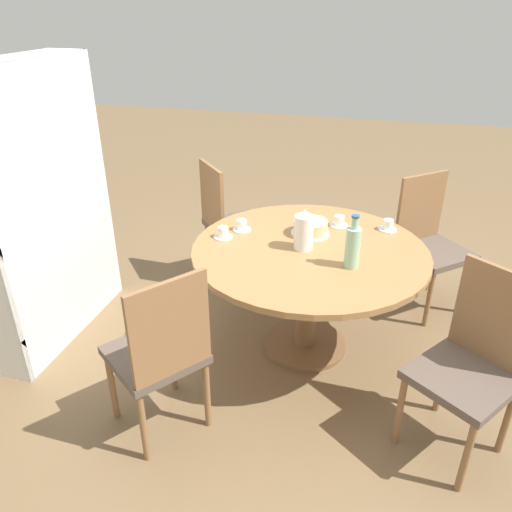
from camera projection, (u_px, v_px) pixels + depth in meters
name	position (u px, v px, depth m)	size (l,w,h in m)	color
ground_plane	(304.00, 346.00, 3.26)	(14.00, 14.00, 0.00)	brown
dining_table	(309.00, 267.00, 2.99)	(1.39, 1.39, 0.71)	brown
chair_a	(229.00, 220.00, 3.83)	(0.59, 0.59, 0.96)	olive
chair_b	(160.00, 351.00, 2.41)	(0.59, 0.59, 0.96)	olive
chair_c	(472.00, 362.00, 2.34)	(0.59, 0.59, 0.96)	olive
chair_d	(429.00, 241.00, 3.50)	(0.59, 0.59, 0.96)	olive
bookshelf	(44.00, 212.00, 3.06)	(1.10, 0.28, 1.74)	silver
coffee_pot	(304.00, 231.00, 2.88)	(0.11, 0.11, 0.24)	white
water_bottle	(353.00, 246.00, 2.68)	(0.08, 0.08, 0.30)	#99C6A3
cake_main	(311.00, 228.00, 3.09)	(0.24, 0.24, 0.09)	white
cup_a	(242.00, 226.00, 3.15)	(0.12, 0.12, 0.07)	silver
cup_b	(339.00, 222.00, 3.20)	(0.12, 0.12, 0.07)	silver
cup_c	(388.00, 226.00, 3.15)	(0.12, 0.12, 0.07)	silver
cup_d	(223.00, 233.00, 3.05)	(0.12, 0.12, 0.07)	silver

